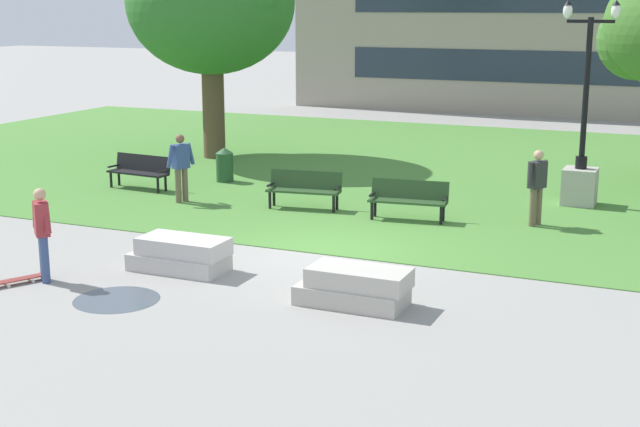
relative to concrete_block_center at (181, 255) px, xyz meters
name	(u,v)px	position (x,y,z in m)	size (l,w,h in m)	color
ground_plane	(318,254)	(1.90, 2.05, -0.31)	(140.00, 140.00, 0.00)	gray
grass_lawn	(452,170)	(1.90, 12.05, -0.30)	(40.00, 20.00, 0.02)	#4C8438
concrete_block_center	(181,255)	(0.00, 0.00, 0.00)	(1.84, 0.90, 0.64)	#BCB7B2
concrete_block_left	(355,287)	(3.69, -0.52, 0.00)	(1.86, 0.90, 0.64)	#B2ADA3
person_skateboarder	(42,229)	(-1.89, -1.54, 0.66)	(0.67, 0.45, 1.71)	#384C7A
skateboard	(18,279)	(-2.23, -1.86, -0.22)	(0.65, 1.00, 0.14)	maroon
puddle	(117,300)	(-0.09, -1.88, -0.30)	(1.46, 1.46, 0.01)	#47515B
park_bench_near_left	(409,197)	(2.65, 5.51, 0.23)	(1.85, 0.74, 0.90)	#284723
park_bench_far_left	(140,170)	(-5.06, 6.01, 0.23)	(1.84, 0.68, 0.90)	black
park_bench_far_right	(304,187)	(-0.03, 5.62, 0.23)	(1.86, 0.78, 0.90)	#284723
lamp_post_center	(581,164)	(6.03, 8.73, 0.72)	(1.32, 0.80, 4.95)	#ADA89E
tree_near_right	(209,5)	(-5.85, 11.22, 4.54)	(5.54, 5.28, 7.15)	brown
trash_bin	(225,164)	(-3.47, 7.78, 0.20)	(0.49, 0.49, 0.96)	#234C28
person_bystander_near_lawn	(537,183)	(5.44, 6.10, 0.68)	(0.40, 0.63, 1.71)	brown
person_bystander_far_lawn	(181,164)	(-3.14, 5.01, 0.68)	(0.39, 0.85, 1.71)	brown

